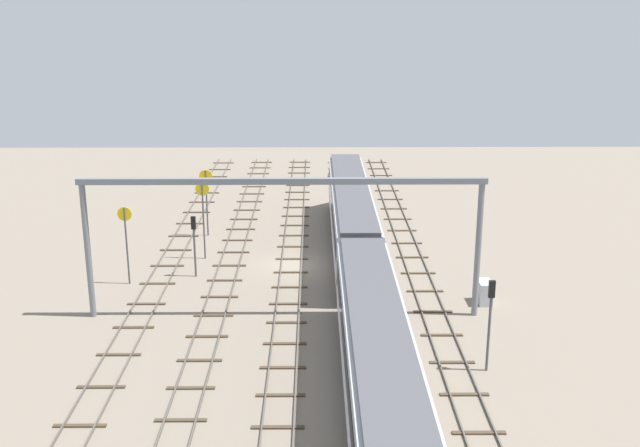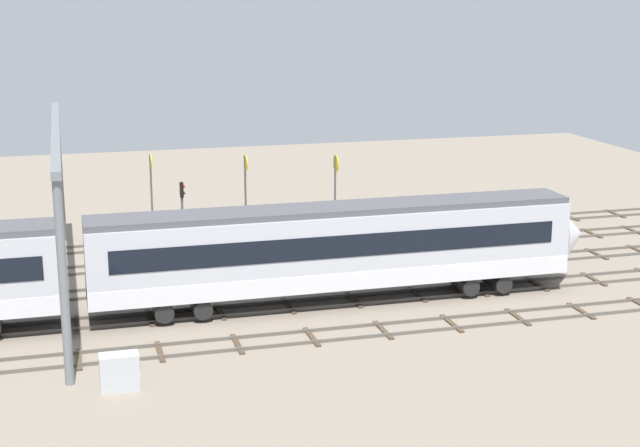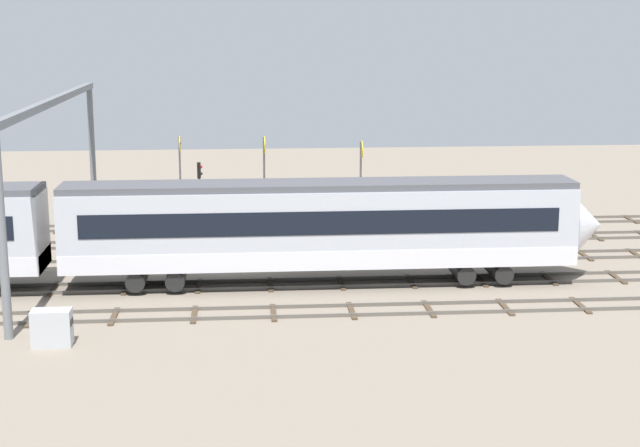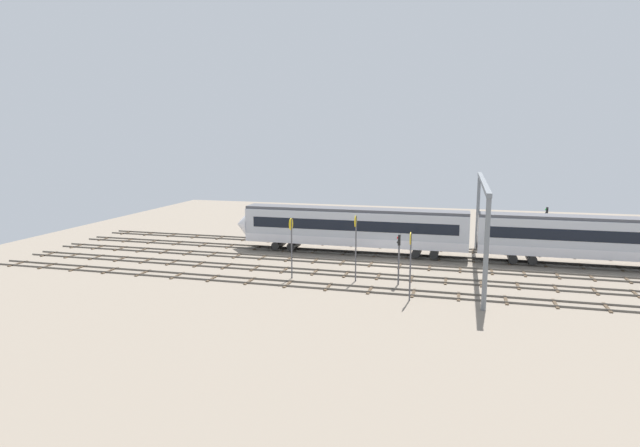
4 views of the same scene
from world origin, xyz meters
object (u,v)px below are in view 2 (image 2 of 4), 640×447
train (90,269)px  speed_sign_mid_trackside (335,184)px  signal_light_trackside_approach (182,207)px  overhead_gantry (58,166)px  speed_sign_near_foreground (246,188)px  speed_sign_far_trackside (151,183)px  relay_cabinet (120,372)px

train → speed_sign_mid_trackside: bearing=37.2°
speed_sign_mid_trackside → signal_light_trackside_approach: (-9.45, -0.41, -0.79)m
overhead_gantry → speed_sign_near_foreground: overhead_gantry is taller
speed_sign_far_trackside → speed_sign_mid_trackside: bearing=-19.7°
relay_cabinet → train: bearing=95.4°
train → speed_sign_near_foreground: (9.44, 10.93, 1.15)m
overhead_gantry → signal_light_trackside_approach: bearing=43.1°
overhead_gantry → speed_sign_far_trackside: size_ratio=4.43×
speed_sign_far_trackside → signal_light_trackside_approach: size_ratio=1.24×
overhead_gantry → relay_cabinet: overhead_gantry is taller
overhead_gantry → relay_cabinet: bearing=-81.5°
speed_sign_far_trackside → signal_light_trackside_approach: (1.36, -4.29, -0.66)m
speed_sign_mid_trackside → signal_light_trackside_approach: speed_sign_mid_trackside is taller
train → signal_light_trackside_approach: (5.69, 11.06, 0.19)m
train → relay_cabinet: 8.21m
speed_sign_mid_trackside → relay_cabinet: speed_sign_mid_trackside is taller
overhead_gantry → speed_sign_mid_trackside: bearing=22.7°
signal_light_trackside_approach → relay_cabinet: (-4.93, -19.00, -2.12)m
train → overhead_gantry: 6.30m
speed_sign_near_foreground → relay_cabinet: size_ratio=3.79×
speed_sign_near_foreground → relay_cabinet: 21.00m
train → overhead_gantry: overhead_gantry is taller
overhead_gantry → signal_light_trackside_approach: overhead_gantry is taller
train → speed_sign_near_foreground: speed_sign_near_foreground is taller
speed_sign_near_foreground → speed_sign_mid_trackside: (5.69, 0.54, -0.17)m
train → speed_sign_near_foreground: 14.49m
train → speed_sign_far_trackside: size_ratio=9.38×
speed_sign_far_trackside → signal_light_trackside_approach: speed_sign_far_trackside is taller
train → relay_cabinet: bearing=-84.6°
speed_sign_near_foreground → speed_sign_far_trackside: 6.77m
train → signal_light_trackside_approach: bearing=62.8°
overhead_gantry → speed_sign_near_foreground: 12.64m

